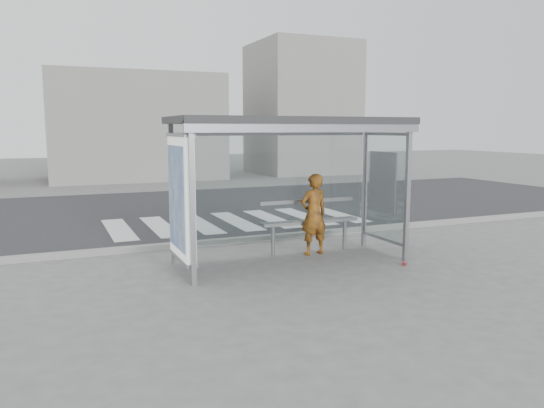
{
  "coord_description": "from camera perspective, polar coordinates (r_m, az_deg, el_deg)",
  "views": [
    {
      "loc": [
        -4.0,
        -8.54,
        2.42
      ],
      "look_at": [
        -0.3,
        0.2,
        1.07
      ],
      "focal_mm": 35.0,
      "sensor_mm": 36.0,
      "label": 1
    }
  ],
  "objects": [
    {
      "name": "soda_can",
      "position": [
        9.81,
        14.05,
        -6.2
      ],
      "size": [
        0.14,
        0.14,
        0.07
      ],
      "primitive_type": "cylinder",
      "rotation": [
        0.0,
        1.57,
        0.72
      ],
      "color": "#BF3842",
      "rests_on": "ground"
    },
    {
      "name": "crosswalk",
      "position": [
        14.0,
        -3.88,
        -1.85
      ],
      "size": [
        6.55,
        3.0,
        0.0
      ],
      "color": "silver",
      "rests_on": "ground"
    },
    {
      "name": "bus_shelter",
      "position": [
        9.34,
        -0.1,
        5.44
      ],
      "size": [
        4.25,
        1.65,
        2.62
      ],
      "color": "gray",
      "rests_on": "ground"
    },
    {
      "name": "person",
      "position": [
        10.21,
        4.51,
        -1.12
      ],
      "size": [
        0.61,
        0.43,
        1.57
      ],
      "primitive_type": "imported",
      "rotation": [
        0.0,
        0.0,
        3.23
      ],
      "color": "orange",
      "rests_on": "ground"
    },
    {
      "name": "bench",
      "position": [
        10.4,
        4.07,
        -1.91
      ],
      "size": [
        2.02,
        0.25,
        1.05
      ],
      "color": "slate",
      "rests_on": "ground"
    },
    {
      "name": "ground",
      "position": [
        9.73,
        2.07,
        -6.29
      ],
      "size": [
        80.0,
        80.0,
        0.0
      ],
      "primitive_type": "plane",
      "color": "#5E5E5C",
      "rests_on": "ground"
    },
    {
      "name": "curb",
      "position": [
        11.47,
        -2.06,
        -3.77
      ],
      "size": [
        30.0,
        0.18,
        0.12
      ],
      "primitive_type": "cube",
      "color": "gray",
      "rests_on": "ground"
    },
    {
      "name": "building_right",
      "position": [
        29.57,
        3.16,
        10.19
      ],
      "size": [
        5.0,
        5.0,
        7.0
      ],
      "primitive_type": "cube",
      "color": "gray",
      "rests_on": "ground"
    },
    {
      "name": "building_center",
      "position": [
        26.84,
        -14.56,
        8.02
      ],
      "size": [
        8.0,
        5.0,
        5.0
      ],
      "primitive_type": "cube",
      "color": "gray",
      "rests_on": "ground"
    },
    {
      "name": "road",
      "position": [
        16.22,
        -8.45,
        -0.54
      ],
      "size": [
        30.0,
        10.0,
        0.01
      ],
      "primitive_type": "cube",
      "color": "#252527",
      "rests_on": "ground"
    }
  ]
}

